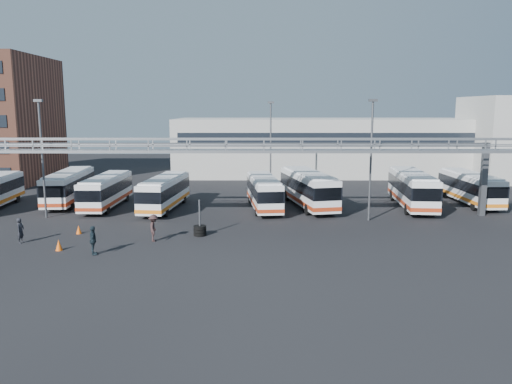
{
  "coord_description": "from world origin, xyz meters",
  "views": [
    {
      "loc": [
        2.46,
        -34.63,
        9.45
      ],
      "look_at": [
        2.37,
        6.0,
        2.62
      ],
      "focal_mm": 35.0,
      "sensor_mm": 36.0,
      "label": 1
    }
  ],
  "objects_px": {
    "bus_5": "(264,191)",
    "bus_1": "(69,186)",
    "cone_right": "(79,229)",
    "tire_stack": "(200,230)",
    "bus_6": "(308,188)",
    "pedestrian_d": "(93,241)",
    "light_pole_left": "(42,152)",
    "pedestrian_a": "(20,231)",
    "pedestrian_c": "(154,228)",
    "bus_2": "(106,190)",
    "cone_left": "(59,245)",
    "light_pole_back": "(271,142)",
    "bus_3": "(165,192)",
    "light_pole_mid": "(371,153)",
    "bus_8": "(412,188)",
    "bus_9": "(470,187)"
  },
  "relations": [
    {
      "from": "cone_right",
      "to": "pedestrian_d",
      "type": "bearing_deg",
      "value": -62.15
    },
    {
      "from": "bus_5",
      "to": "bus_9",
      "type": "xyz_separation_m",
      "value": [
        20.58,
        2.44,
        0.03
      ]
    },
    {
      "from": "bus_2",
      "to": "bus_5",
      "type": "xyz_separation_m",
      "value": [
        15.16,
        -0.63,
        -0.0
      ]
    },
    {
      "from": "bus_6",
      "to": "cone_right",
      "type": "height_order",
      "value": "bus_6"
    },
    {
      "from": "bus_2",
      "to": "light_pole_left",
      "type": "bearing_deg",
      "value": -129.55
    },
    {
      "from": "pedestrian_c",
      "to": "cone_right",
      "type": "xyz_separation_m",
      "value": [
        -6.19,
        2.15,
        -0.64
      ]
    },
    {
      "from": "bus_5",
      "to": "pedestrian_c",
      "type": "distance_m",
      "value": 14.31
    },
    {
      "from": "light_pole_left",
      "to": "bus_5",
      "type": "height_order",
      "value": "light_pole_left"
    },
    {
      "from": "tire_stack",
      "to": "bus_5",
      "type": "bearing_deg",
      "value": 64.13
    },
    {
      "from": "bus_2",
      "to": "cone_right",
      "type": "relative_size",
      "value": 15.22
    },
    {
      "from": "bus_1",
      "to": "bus_2",
      "type": "xyz_separation_m",
      "value": [
        4.33,
        -1.98,
        -0.1
      ]
    },
    {
      "from": "pedestrian_c",
      "to": "bus_6",
      "type": "bearing_deg",
      "value": -52.01
    },
    {
      "from": "bus_2",
      "to": "cone_left",
      "type": "relative_size",
      "value": 13.69
    },
    {
      "from": "light_pole_mid",
      "to": "pedestrian_a",
      "type": "relative_size",
      "value": 5.64
    },
    {
      "from": "bus_5",
      "to": "cone_right",
      "type": "height_order",
      "value": "bus_5"
    },
    {
      "from": "light_pole_left",
      "to": "bus_1",
      "type": "bearing_deg",
      "value": 93.33
    },
    {
      "from": "pedestrian_c",
      "to": "cone_right",
      "type": "relative_size",
      "value": 2.93
    },
    {
      "from": "cone_right",
      "to": "tire_stack",
      "type": "distance_m",
      "value": 9.32
    },
    {
      "from": "light_pole_left",
      "to": "bus_9",
      "type": "xyz_separation_m",
      "value": [
        39.68,
        6.41,
        -4.0
      ]
    },
    {
      "from": "cone_left",
      "to": "bus_1",
      "type": "bearing_deg",
      "value": 108.14
    },
    {
      "from": "light_pole_back",
      "to": "bus_3",
      "type": "xyz_separation_m",
      "value": [
        -10.28,
        -10.3,
        -4.02
      ]
    },
    {
      "from": "light_pole_back",
      "to": "bus_6",
      "type": "bearing_deg",
      "value": -69.7
    },
    {
      "from": "bus_2",
      "to": "bus_8",
      "type": "xyz_separation_m",
      "value": [
        29.43,
        0.06,
        0.2
      ]
    },
    {
      "from": "light_pole_left",
      "to": "bus_6",
      "type": "distance_m",
      "value": 24.19
    },
    {
      "from": "light_pole_back",
      "to": "bus_2",
      "type": "distance_m",
      "value": 19.03
    },
    {
      "from": "light_pole_left",
      "to": "bus_3",
      "type": "distance_m",
      "value": 11.15
    },
    {
      "from": "bus_6",
      "to": "cone_left",
      "type": "height_order",
      "value": "bus_6"
    },
    {
      "from": "light_pole_left",
      "to": "pedestrian_a",
      "type": "relative_size",
      "value": 5.64
    },
    {
      "from": "light_pole_back",
      "to": "pedestrian_d",
      "type": "xyz_separation_m",
      "value": [
        -12.22,
        -25.22,
        -4.77
      ]
    },
    {
      "from": "pedestrian_c",
      "to": "bus_3",
      "type": "bearing_deg",
      "value": -1.17
    },
    {
      "from": "bus_1",
      "to": "pedestrian_a",
      "type": "distance_m",
      "value": 15.09
    },
    {
      "from": "pedestrian_c",
      "to": "tire_stack",
      "type": "bearing_deg",
      "value": -70.27
    },
    {
      "from": "pedestrian_c",
      "to": "cone_right",
      "type": "height_order",
      "value": "pedestrian_c"
    },
    {
      "from": "bus_5",
      "to": "pedestrian_d",
      "type": "xyz_separation_m",
      "value": [
        -11.32,
        -15.2,
        -0.74
      ]
    },
    {
      "from": "light_pole_mid",
      "to": "pedestrian_d",
      "type": "xyz_separation_m",
      "value": [
        -20.22,
        -10.22,
        -4.77
      ]
    },
    {
      "from": "bus_6",
      "to": "pedestrian_d",
      "type": "height_order",
      "value": "bus_6"
    },
    {
      "from": "light_pole_back",
      "to": "pedestrian_d",
      "type": "distance_m",
      "value": 28.42
    },
    {
      "from": "light_pole_back",
      "to": "tire_stack",
      "type": "xyz_separation_m",
      "value": [
        -5.84,
        -20.21,
        -5.27
      ]
    },
    {
      "from": "light_pole_mid",
      "to": "bus_8",
      "type": "bearing_deg",
      "value": 46.52
    },
    {
      "from": "bus_1",
      "to": "light_pole_mid",
      "type": "bearing_deg",
      "value": -19.24
    },
    {
      "from": "cone_left",
      "to": "light_pole_back",
      "type": "bearing_deg",
      "value": 58.4
    },
    {
      "from": "bus_9",
      "to": "tire_stack",
      "type": "height_order",
      "value": "bus_9"
    },
    {
      "from": "pedestrian_d",
      "to": "cone_left",
      "type": "xyz_separation_m",
      "value": [
        -2.67,
        1.02,
        -0.59
      ]
    },
    {
      "from": "pedestrian_c",
      "to": "bus_1",
      "type": "bearing_deg",
      "value": 30.69
    },
    {
      "from": "tire_stack",
      "to": "cone_left",
      "type": "bearing_deg",
      "value": -156.22
    },
    {
      "from": "bus_5",
      "to": "bus_1",
      "type": "bearing_deg",
      "value": 166.04
    },
    {
      "from": "bus_1",
      "to": "pedestrian_a",
      "type": "bearing_deg",
      "value": -86.35
    },
    {
      "from": "light_pole_left",
      "to": "bus_2",
      "type": "distance_m",
      "value": 7.28
    },
    {
      "from": "bus_5",
      "to": "cone_right",
      "type": "xyz_separation_m",
      "value": [
        -14.25,
        -9.66,
        -1.36
      ]
    },
    {
      "from": "light_pole_left",
      "to": "pedestrian_a",
      "type": "bearing_deg",
      "value": -78.51
    }
  ]
}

